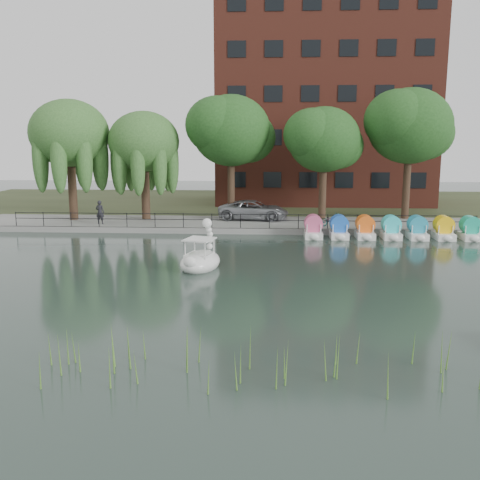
# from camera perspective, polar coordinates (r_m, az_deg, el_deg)

# --- Properties ---
(ground_plane) EXTENTS (120.00, 120.00, 0.00)m
(ground_plane) POSITION_cam_1_polar(r_m,az_deg,el_deg) (24.29, -1.73, -4.76)
(ground_plane) COLOR #3B4F47
(promenade) EXTENTS (40.00, 6.00, 0.40)m
(promenade) POSITION_cam_1_polar(r_m,az_deg,el_deg) (39.87, 0.28, 1.67)
(promenade) COLOR gray
(promenade) RESTS_ON ground_plane
(kerb) EXTENTS (40.00, 0.25, 0.40)m
(kerb) POSITION_cam_1_polar(r_m,az_deg,el_deg) (36.96, 0.04, 0.95)
(kerb) COLOR gray
(kerb) RESTS_ON ground_plane
(land_strip) EXTENTS (60.00, 22.00, 0.36)m
(land_strip) POSITION_cam_1_polar(r_m,az_deg,el_deg) (53.72, 1.08, 4.00)
(land_strip) COLOR #47512D
(land_strip) RESTS_ON ground_plane
(railing) EXTENTS (32.00, 0.05, 1.00)m
(railing) POSITION_cam_1_polar(r_m,az_deg,el_deg) (37.01, 0.06, 2.44)
(railing) COLOR black
(railing) RESTS_ON promenade
(apartment_building) EXTENTS (20.00, 10.07, 18.00)m
(apartment_building) POSITION_cam_1_polar(r_m,az_deg,el_deg) (53.58, 8.83, 13.70)
(apartment_building) COLOR #4C1E16
(apartment_building) RESTS_ON land_strip
(willow_left) EXTENTS (5.88, 5.88, 9.01)m
(willow_left) POSITION_cam_1_polar(r_m,az_deg,el_deg) (42.57, -17.75, 10.76)
(willow_left) COLOR #473323
(willow_left) RESTS_ON promenade
(willow_mid) EXTENTS (5.32, 5.32, 8.15)m
(willow_mid) POSITION_cam_1_polar(r_m,az_deg,el_deg) (41.43, -10.22, 10.25)
(willow_mid) COLOR #473323
(willow_mid) RESTS_ON promenade
(broadleaf_center) EXTENTS (6.00, 6.00, 9.25)m
(broadleaf_center) POSITION_cam_1_polar(r_m,az_deg,el_deg) (41.43, -0.97, 11.54)
(broadleaf_center) COLOR #473323
(broadleaf_center) RESTS_ON promenade
(broadleaf_right) EXTENTS (5.40, 5.40, 8.32)m
(broadleaf_right) POSITION_cam_1_polar(r_m,az_deg,el_deg) (41.00, 8.95, 10.48)
(broadleaf_right) COLOR #473323
(broadleaf_right) RESTS_ON promenade
(broadleaf_far) EXTENTS (6.30, 6.30, 9.71)m
(broadleaf_far) POSITION_cam_1_polar(r_m,az_deg,el_deg) (43.10, 17.67, 11.46)
(broadleaf_far) COLOR #473323
(broadleaf_far) RESTS_ON promenade
(minivan) EXTENTS (3.34, 6.33, 1.70)m
(minivan) POSITION_cam_1_polar(r_m,az_deg,el_deg) (40.85, 1.45, 3.37)
(minivan) COLOR gray
(minivan) RESTS_ON promenade
(bicycle) EXTENTS (1.11, 1.82, 1.00)m
(bicycle) POSITION_cam_1_polar(r_m,az_deg,el_deg) (38.39, 9.68, 2.22)
(bicycle) COLOR gray
(bicycle) RESTS_ON promenade
(pedestrian) EXTENTS (0.76, 0.55, 1.98)m
(pedestrian) POSITION_cam_1_polar(r_m,az_deg,el_deg) (40.01, -14.72, 3.07)
(pedestrian) COLOR black
(pedestrian) RESTS_ON promenade
(swan_boat) EXTENTS (2.53, 3.27, 2.45)m
(swan_boat) POSITION_cam_1_polar(r_m,az_deg,el_deg) (27.21, -4.22, -1.93)
(swan_boat) COLOR white
(swan_boat) RESTS_ON ground_plane
(pedal_boat_row) EXTENTS (11.35, 1.70, 1.40)m
(pedal_boat_row) POSITION_cam_1_polar(r_m,az_deg,el_deg) (36.58, 15.81, 1.08)
(pedal_boat_row) COLOR white
(pedal_boat_row) RESTS_ON ground_plane
(reed_bank) EXTENTS (24.00, 2.40, 1.20)m
(reed_bank) POSITION_cam_1_polar(r_m,az_deg,el_deg) (15.02, 2.79, -12.38)
(reed_bank) COLOR #669938
(reed_bank) RESTS_ON ground_plane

